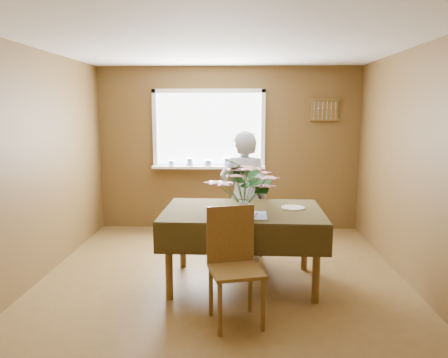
{
  "coord_description": "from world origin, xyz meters",
  "views": [
    {
      "loc": [
        0.2,
        -4.46,
        1.85
      ],
      "look_at": [
        0.0,
        0.55,
        1.05
      ],
      "focal_mm": 35.0,
      "sensor_mm": 36.0,
      "label": 1
    }
  ],
  "objects_px": {
    "chair_far": "(244,211)",
    "flower_bouquet": "(244,184)",
    "chair_near": "(234,260)",
    "dining_table": "(243,219)",
    "seated_woman": "(244,196)"
  },
  "relations": [
    {
      "from": "chair_far",
      "to": "flower_bouquet",
      "type": "height_order",
      "value": "flower_bouquet"
    },
    {
      "from": "chair_near",
      "to": "dining_table",
      "type": "bearing_deg",
      "value": 68.72
    },
    {
      "from": "chair_far",
      "to": "chair_near",
      "type": "relative_size",
      "value": 1.06
    },
    {
      "from": "chair_far",
      "to": "chair_near",
      "type": "bearing_deg",
      "value": 75.46
    },
    {
      "from": "seated_woman",
      "to": "flower_bouquet",
      "type": "xyz_separation_m",
      "value": [
        -0.0,
        -1.01,
        0.33
      ]
    },
    {
      "from": "seated_woman",
      "to": "dining_table",
      "type": "bearing_deg",
      "value": 92.32
    },
    {
      "from": "seated_woman",
      "to": "chair_near",
      "type": "bearing_deg",
      "value": 89.87
    },
    {
      "from": "dining_table",
      "to": "seated_woman",
      "type": "relative_size",
      "value": 1.05
    },
    {
      "from": "chair_near",
      "to": "flower_bouquet",
      "type": "height_order",
      "value": "flower_bouquet"
    },
    {
      "from": "dining_table",
      "to": "chair_far",
      "type": "xyz_separation_m",
      "value": [
        0.02,
        0.93,
        -0.14
      ]
    },
    {
      "from": "dining_table",
      "to": "flower_bouquet",
      "type": "relative_size",
      "value": 2.96
    },
    {
      "from": "flower_bouquet",
      "to": "dining_table",
      "type": "bearing_deg",
      "value": 92.17
    },
    {
      "from": "chair_near",
      "to": "chair_far",
      "type": "bearing_deg",
      "value": 71.19
    },
    {
      "from": "chair_far",
      "to": "chair_near",
      "type": "distance_m",
      "value": 1.75
    },
    {
      "from": "seated_woman",
      "to": "chair_far",
      "type": "bearing_deg",
      "value": -88.04
    }
  ]
}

